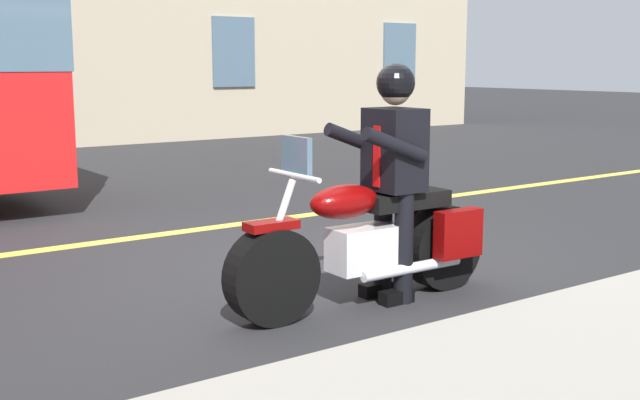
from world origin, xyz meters
TOP-DOWN VIEW (x-y plane):
  - ground_plane at (0.00, 0.00)m, footprint 80.00×80.00m
  - lane_center_stripe at (0.00, -2.00)m, footprint 60.00×0.16m
  - motorcycle_main at (0.30, 1.08)m, footprint 2.21×0.60m
  - rider_main at (0.11, 1.08)m, footprint 0.62×0.55m

SIDE VIEW (x-z plane):
  - ground_plane at x=0.00m, z-range 0.00..0.00m
  - lane_center_stripe at x=0.00m, z-range 0.00..0.01m
  - motorcycle_main at x=0.30m, z-range -0.18..1.08m
  - rider_main at x=0.11m, z-range 0.17..1.91m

